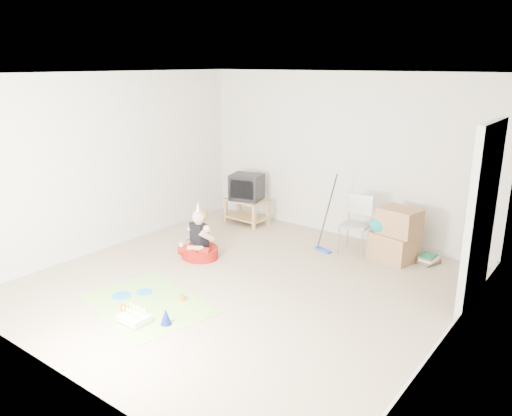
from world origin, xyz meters
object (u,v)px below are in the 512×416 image
Objects in this scene: tv_stand at (247,209)px; crt_tv at (247,187)px; cardboard_boxes at (395,235)px; seated_woman at (199,245)px; folding_chair at (355,225)px; birthday_cake at (135,319)px.

tv_stand is 1.40× the size of crt_tv.
cardboard_boxes reaches higher than tv_stand.
seated_woman reaches higher than tv_stand.
crt_tv reaches higher than folding_chair.
tv_stand is 1.71m from seated_woman.
folding_chair reaches higher than tv_stand.
crt_tv is 0.58× the size of folding_chair.
crt_tv is 1.77m from seated_woman.
tv_stand is 0.82× the size of folding_chair.
crt_tv reaches higher than seated_woman.
folding_chair is 2.30m from seated_woman.
folding_chair reaches higher than seated_woman.
crt_tv is at bearing -75.96° from tv_stand.
birthday_cake is (-1.54, -3.43, -0.32)m from cardboard_boxes.
crt_tv is at bearing 108.61° from birthday_cake.
tv_stand reaches higher than birthday_cake.
seated_woman is (0.43, -1.65, -0.48)m from crt_tv.
birthday_cake is at bearing -71.39° from tv_stand.
birthday_cake is (1.17, -3.47, -0.22)m from tv_stand.
birthday_cake is (1.17, -3.47, -0.62)m from crt_tv.
birthday_cake is at bearing -67.82° from seated_woman.
seated_woman is 2.70× the size of birthday_cake.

